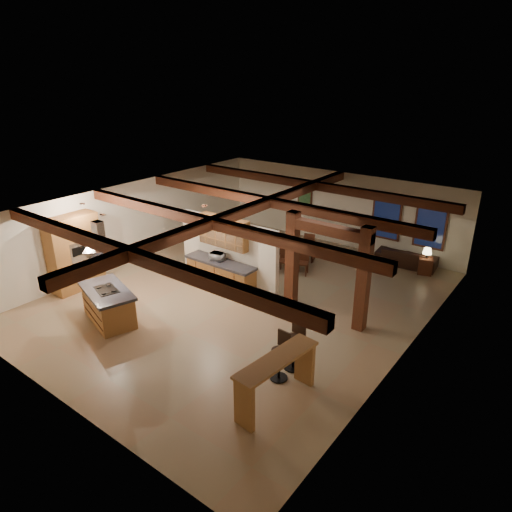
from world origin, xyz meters
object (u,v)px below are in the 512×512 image
at_px(dining_table, 289,257).
at_px(bar_counter, 277,373).
at_px(kitchen_island, 108,305).
at_px(sofa, 406,257).

distance_m(dining_table, bar_counter, 7.37).
bearing_deg(dining_table, kitchen_island, -125.04).
bearing_deg(sofa, kitchen_island, 54.19).
height_order(kitchen_island, bar_counter, bar_counter).
height_order(sofa, bar_counter, bar_counter).
bearing_deg(sofa, bar_counter, 87.79).
xyz_separation_m(dining_table, bar_counter, (3.82, -6.28, 0.45)).
relative_size(sofa, bar_counter, 0.97).
relative_size(kitchen_island, dining_table, 1.28).
distance_m(dining_table, sofa, 4.20).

